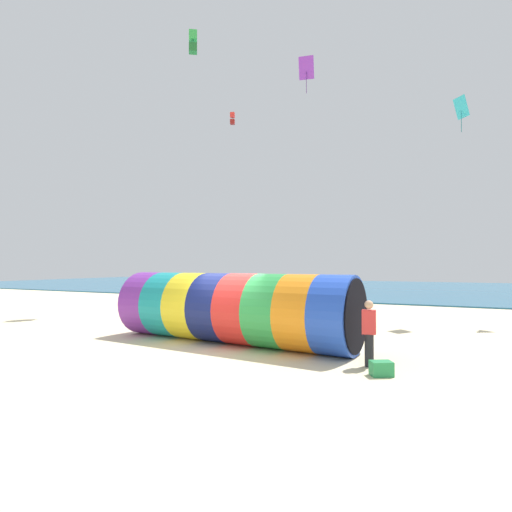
% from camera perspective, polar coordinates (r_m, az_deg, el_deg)
% --- Properties ---
extents(ground_plane, '(120.00, 120.00, 0.00)m').
position_cam_1_polar(ground_plane, '(13.30, -5.53, -13.13)').
color(ground_plane, beige).
extents(sea, '(120.00, 40.00, 0.10)m').
position_cam_1_polar(sea, '(49.43, 17.78, -4.38)').
color(sea, '#236084').
rests_on(sea, ground).
extents(giant_inflatable_tube, '(9.07, 3.21, 2.44)m').
position_cam_1_polar(giant_inflatable_tube, '(14.15, -3.44, -7.43)').
color(giant_inflatable_tube, purple).
rests_on(giant_inflatable_tube, ground).
extents(kite_handler, '(0.38, 0.25, 1.78)m').
position_cam_1_polar(kite_handler, '(11.34, 15.85, -10.45)').
color(kite_handler, black).
rests_on(kite_handler, ground).
extents(kite_cyan_diamond, '(0.77, 0.79, 1.80)m').
position_cam_1_polar(kite_cyan_diamond, '(24.23, 27.26, 18.29)').
color(kite_cyan_diamond, '#2DB2C6').
extents(kite_green_box, '(0.73, 0.73, 1.51)m').
position_cam_1_polar(kite_green_box, '(29.99, -8.99, 27.95)').
color(kite_green_box, green).
extents(kite_purple_diamond, '(0.92, 0.57, 2.08)m').
position_cam_1_polar(kite_purple_diamond, '(25.53, 7.20, 25.06)').
color(kite_purple_diamond, purple).
extents(kite_red_box, '(0.45, 0.45, 1.01)m').
position_cam_1_polar(kite_red_box, '(34.26, -3.39, 19.02)').
color(kite_red_box, red).
extents(bystander_near_water, '(0.42, 0.34, 1.76)m').
position_cam_1_polar(bystander_near_water, '(23.74, -6.30, -5.72)').
color(bystander_near_water, '#726651').
rests_on(bystander_near_water, ground).
extents(cooler_box, '(0.63, 0.57, 0.36)m').
position_cam_1_polar(cooler_box, '(10.64, 17.47, -15.09)').
color(cooler_box, '#268C4C').
rests_on(cooler_box, ground).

